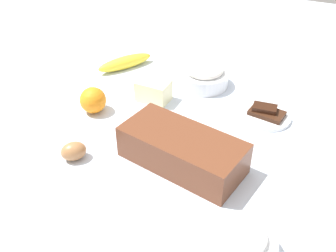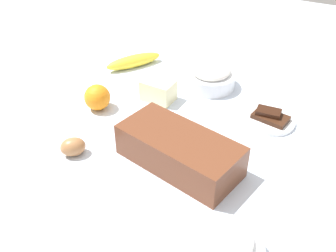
{
  "view_description": "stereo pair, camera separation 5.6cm",
  "coord_description": "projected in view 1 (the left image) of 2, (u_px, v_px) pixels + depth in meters",
  "views": [
    {
      "loc": [
        -0.29,
        0.71,
        0.61
      ],
      "look_at": [
        0.0,
        0.0,
        0.04
      ],
      "focal_mm": 41.88,
      "sensor_mm": 36.0,
      "label": 1
    },
    {
      "loc": [
        -0.34,
        0.69,
        0.61
      ],
      "look_at": [
        0.0,
        0.0,
        0.04
      ],
      "focal_mm": 41.88,
      "sensor_mm": 36.0,
      "label": 2
    }
  ],
  "objects": [
    {
      "name": "flour_bowl",
      "position": [
        203.0,
        75.0,
        1.17
      ],
      "size": [
        0.15,
        0.15,
        0.07
      ],
      "color": "white",
      "rests_on": "ground_plane"
    },
    {
      "name": "banana",
      "position": [
        125.0,
        62.0,
        1.27
      ],
      "size": [
        0.14,
        0.18,
        0.04
      ],
      "primitive_type": "ellipsoid",
      "rotation": [
        0.0,
        0.0,
        4.11
      ],
      "color": "yellow",
      "rests_on": "ground_plane"
    },
    {
      "name": "sugar_bowl",
      "position": [
        240.0,
        243.0,
        0.69
      ],
      "size": [
        0.13,
        0.13,
        0.07
      ],
      "color": "white",
      "rests_on": "ground_plane"
    },
    {
      "name": "chocolate_plate",
      "position": [
        266.0,
        115.0,
        1.05
      ],
      "size": [
        0.13,
        0.13,
        0.03
      ],
      "color": "white",
      "rests_on": "ground_plane"
    },
    {
      "name": "egg_near_butter",
      "position": [
        74.0,
        151.0,
        0.91
      ],
      "size": [
        0.07,
        0.07,
        0.04
      ],
      "primitive_type": "ellipsoid",
      "rotation": [
        0.0,
        1.57,
        0.76
      ],
      "color": "#A46E43",
      "rests_on": "ground_plane"
    },
    {
      "name": "orange_fruit",
      "position": [
        93.0,
        100.0,
        1.06
      ],
      "size": [
        0.07,
        0.07,
        0.07
      ],
      "primitive_type": "sphere",
      "color": "orange",
      "rests_on": "ground_plane"
    },
    {
      "name": "loaf_pan",
      "position": [
        182.0,
        149.0,
        0.88
      ],
      "size": [
        0.3,
        0.19,
        0.08
      ],
      "rotation": [
        0.0,
        0.0,
        -0.24
      ],
      "color": "brown",
      "rests_on": "ground_plane"
    },
    {
      "name": "ground_plane",
      "position": [
        168.0,
        142.0,
        0.98
      ],
      "size": [
        2.4,
        2.4,
        0.02
      ],
      "primitive_type": "cube",
      "color": "silver"
    },
    {
      "name": "butter_block",
      "position": [
        154.0,
        91.0,
        1.11
      ],
      "size": [
        0.09,
        0.07,
        0.06
      ],
      "primitive_type": "cube",
      "rotation": [
        0.0,
        0.0,
        -0.07
      ],
      "color": "#F4EDB2",
      "rests_on": "ground_plane"
    }
  ]
}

